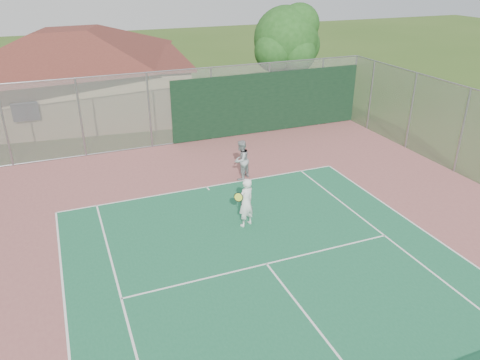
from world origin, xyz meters
The scene contains 6 objects.
back_fence centered at (2.11, 16.98, 1.67)m, with size 20.08×0.11×3.53m.
side_fence_right centered at (10.00, 12.50, 1.75)m, with size 0.08×9.00×3.50m.
clubhouse centered at (-3.82, 23.60, 2.85)m, with size 13.80×9.93×5.61m.
tree centered at (7.70, 20.44, 3.90)m, with size 4.26×4.03×5.94m.
player_white_front centered at (0.29, 8.65, 0.84)m, with size 0.91×0.76×1.67m.
player_grey_back centered at (1.52, 12.11, 0.80)m, with size 0.99×0.95×1.61m.
Camera 1 is at (-4.87, -3.65, 7.84)m, focal length 35.00 mm.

